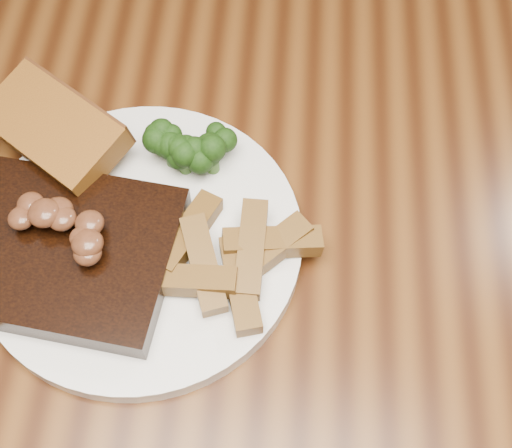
{
  "coord_description": "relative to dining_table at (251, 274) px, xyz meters",
  "views": [
    {
      "loc": [
        0.02,
        -0.29,
        1.26
      ],
      "look_at": [
        0.01,
        -0.02,
        0.78
      ],
      "focal_mm": 50.0,
      "sensor_mm": 36.0,
      "label": 1
    }
  ],
  "objects": [
    {
      "name": "garlic_bread",
      "position": [
        -0.16,
        0.05,
        0.12
      ],
      "size": [
        0.13,
        0.12,
        0.03
      ],
      "primitive_type": "cube",
      "rotation": [
        0.0,
        0.0,
        -0.61
      ],
      "color": "brown",
      "rests_on": "plate"
    },
    {
      "name": "mushroom_pile",
      "position": [
        -0.14,
        -0.03,
        0.14
      ],
      "size": [
        0.07,
        0.07,
        0.03
      ],
      "primitive_type": null,
      "color": "#582F1B",
      "rests_on": "steak"
    },
    {
      "name": "ground",
      "position": [
        0.0,
        0.0,
        -0.66
      ],
      "size": [
        4.5,
        4.5,
        0.0
      ],
      "primitive_type": "plane",
      "color": "#3A160D",
      "rests_on": "ground"
    },
    {
      "name": "potato_wedges",
      "position": [
        -0.02,
        -0.02,
        0.12
      ],
      "size": [
        0.1,
        0.1,
        0.02
      ],
      "primitive_type": null,
      "color": "brown",
      "rests_on": "plate"
    },
    {
      "name": "steak_bone",
      "position": [
        -0.14,
        -0.11,
        0.11
      ],
      "size": [
        0.14,
        0.03,
        0.02
      ],
      "primitive_type": "cube",
      "rotation": [
        0.0,
        0.0,
        -0.13
      ],
      "color": "beige",
      "rests_on": "plate"
    },
    {
      "name": "plate",
      "position": [
        -0.09,
        -0.02,
        0.1
      ],
      "size": [
        0.29,
        0.29,
        0.01
      ],
      "primitive_type": "cylinder",
      "rotation": [
        0.0,
        0.0,
        -0.11
      ],
      "color": "white",
      "rests_on": "dining_table"
    },
    {
      "name": "broccoli_cluster",
      "position": [
        -0.05,
        0.04,
        0.12
      ],
      "size": [
        0.06,
        0.06,
        0.04
      ],
      "primitive_type": null,
      "color": "#18380C",
      "rests_on": "plate"
    },
    {
      "name": "dining_table",
      "position": [
        0.0,
        0.0,
        0.0
      ],
      "size": [
        1.6,
        0.9,
        0.75
      ],
      "color": "#532E10",
      "rests_on": "ground"
    },
    {
      "name": "steak",
      "position": [
        -0.14,
        -0.05,
        0.12
      ],
      "size": [
        0.19,
        0.16,
        0.03
      ],
      "primitive_type": "cube",
      "rotation": [
        0.0,
        0.0,
        -0.13
      ],
      "color": "black",
      "rests_on": "plate"
    }
  ]
}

